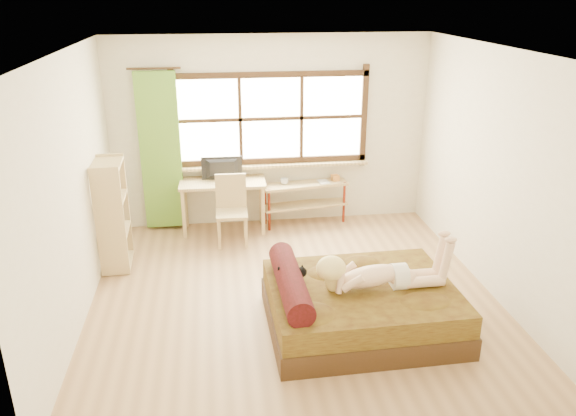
{
  "coord_description": "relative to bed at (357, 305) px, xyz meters",
  "views": [
    {
      "loc": [
        -0.81,
        -5.53,
        3.27
      ],
      "look_at": [
        -0.03,
        0.2,
        0.99
      ],
      "focal_mm": 35.0,
      "sensor_mm": 36.0,
      "label": 1
    }
  ],
  "objects": [
    {
      "name": "floor",
      "position": [
        -0.55,
        0.71,
        -0.26
      ],
      "size": [
        4.5,
        4.5,
        0.0
      ],
      "primitive_type": "plane",
      "color": "#9E754C",
      "rests_on": "ground"
    },
    {
      "name": "ceiling",
      "position": [
        -0.55,
        0.71,
        2.44
      ],
      "size": [
        4.5,
        4.5,
        0.0
      ],
      "primitive_type": "plane",
      "rotation": [
        3.14,
        0.0,
        0.0
      ],
      "color": "white",
      "rests_on": "wall_back"
    },
    {
      "name": "wall_back",
      "position": [
        -0.55,
        2.96,
        1.09
      ],
      "size": [
        4.5,
        0.0,
        4.5
      ],
      "primitive_type": "plane",
      "rotation": [
        1.57,
        0.0,
        0.0
      ],
      "color": "silver",
      "rests_on": "floor"
    },
    {
      "name": "wall_front",
      "position": [
        -0.55,
        -1.54,
        1.09
      ],
      "size": [
        4.5,
        0.0,
        4.5
      ],
      "primitive_type": "plane",
      "rotation": [
        -1.57,
        0.0,
        0.0
      ],
      "color": "silver",
      "rests_on": "floor"
    },
    {
      "name": "wall_left",
      "position": [
        -2.8,
        0.71,
        1.09
      ],
      "size": [
        0.0,
        4.5,
        4.5
      ],
      "primitive_type": "plane",
      "rotation": [
        1.57,
        0.0,
        1.57
      ],
      "color": "silver",
      "rests_on": "floor"
    },
    {
      "name": "wall_right",
      "position": [
        1.7,
        0.71,
        1.09
      ],
      "size": [
        0.0,
        4.5,
        4.5
      ],
      "primitive_type": "plane",
      "rotation": [
        1.57,
        0.0,
        -1.57
      ],
      "color": "silver",
      "rests_on": "floor"
    },
    {
      "name": "window",
      "position": [
        -0.55,
        2.93,
        1.25
      ],
      "size": [
        2.8,
        0.16,
        1.46
      ],
      "color": "#FFEDBF",
      "rests_on": "wall_back"
    },
    {
      "name": "curtain",
      "position": [
        -2.1,
        2.84,
        0.89
      ],
      "size": [
        0.55,
        0.1,
        2.2
      ],
      "primitive_type": "cube",
      "color": "#498C26",
      "rests_on": "wall_back"
    },
    {
      "name": "bed",
      "position": [
        0.0,
        0.0,
        0.0
      ],
      "size": [
        1.91,
        1.55,
        0.72
      ],
      "rotation": [
        0.0,
        0.0,
        0.02
      ],
      "color": "#31220E",
      "rests_on": "floor"
    },
    {
      "name": "woman",
      "position": [
        0.2,
        -0.05,
        0.5
      ],
      "size": [
        1.33,
        0.4,
        0.56
      ],
      "primitive_type": null,
      "rotation": [
        0.0,
        0.0,
        0.02
      ],
      "color": "beige",
      "rests_on": "bed"
    },
    {
      "name": "kitten",
      "position": [
        -0.67,
        0.1,
        0.33
      ],
      "size": [
        0.28,
        0.12,
        0.23
      ],
      "primitive_type": null,
      "rotation": [
        0.0,
        0.0,
        0.02
      ],
      "color": "black",
      "rests_on": "bed"
    },
    {
      "name": "desk",
      "position": [
        -1.27,
        2.66,
        0.39
      ],
      "size": [
        1.21,
        0.57,
        0.75
      ],
      "rotation": [
        0.0,
        0.0,
        -0.02
      ],
      "color": "tan",
      "rests_on": "floor"
    },
    {
      "name": "monitor",
      "position": [
        -1.27,
        2.71,
        0.65
      ],
      "size": [
        0.57,
        0.09,
        0.33
      ],
      "primitive_type": "imported",
      "rotation": [
        0.0,
        0.0,
        3.12
      ],
      "color": "black",
      "rests_on": "desk"
    },
    {
      "name": "chair",
      "position": [
        -1.17,
        2.3,
        0.26
      ],
      "size": [
        0.43,
        0.43,
        0.93
      ],
      "rotation": [
        0.0,
        0.0,
        -0.02
      ],
      "color": "tan",
      "rests_on": "floor"
    },
    {
      "name": "pipe_shelf",
      "position": [
        -0.07,
        2.78,
        0.2
      ],
      "size": [
        1.27,
        0.49,
        0.7
      ],
      "rotation": [
        0.0,
        0.0,
        0.14
      ],
      "color": "tan",
      "rests_on": "floor"
    },
    {
      "name": "cup",
      "position": [
        -0.38,
        2.78,
        0.41
      ],
      "size": [
        0.13,
        0.13,
        0.09
      ],
      "primitive_type": "imported",
      "rotation": [
        0.0,
        0.0,
        0.14
      ],
      "color": "gray",
      "rests_on": "pipe_shelf"
    },
    {
      "name": "book",
      "position": [
        0.12,
        2.78,
        0.37
      ],
      "size": [
        0.18,
        0.22,
        0.02
      ],
      "primitive_type": "imported",
      "rotation": [
        0.0,
        0.0,
        0.14
      ],
      "color": "gray",
      "rests_on": "pipe_shelf"
    },
    {
      "name": "bookshelf",
      "position": [
        -2.63,
        1.74,
        0.44
      ],
      "size": [
        0.36,
        0.61,
        1.37
      ],
      "rotation": [
        0.0,
        0.0,
        0.04
      ],
      "color": "tan",
      "rests_on": "floor"
    }
  ]
}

